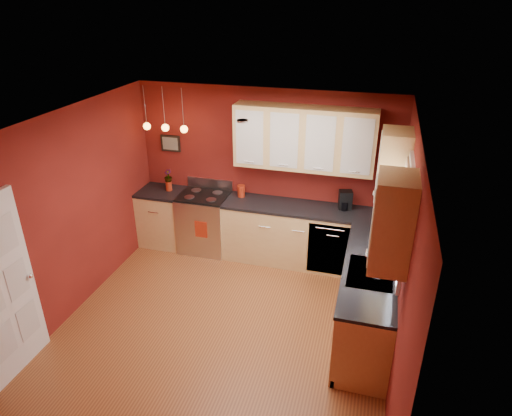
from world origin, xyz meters
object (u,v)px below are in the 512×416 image
(sink, at_px, (370,275))
(soap_pump, at_px, (377,277))
(gas_range, at_px, (205,222))
(coffee_maker, at_px, (345,201))
(red_canister, at_px, (241,191))

(sink, bearing_deg, soap_pump, -70.05)
(gas_range, bearing_deg, soap_pump, -32.17)
(gas_range, height_order, coffee_maker, coffee_maker)
(sink, relative_size, red_canister, 3.82)
(gas_range, distance_m, red_canister, 0.81)
(gas_range, xyz_separation_m, red_canister, (0.58, 0.13, 0.55))
(red_canister, bearing_deg, gas_range, -167.49)
(red_canister, relative_size, soap_pump, 1.11)
(soap_pump, bearing_deg, red_canister, 139.26)
(coffee_maker, bearing_deg, sink, -87.10)
(sink, xyz_separation_m, soap_pump, (0.07, -0.19, 0.11))
(coffee_maker, bearing_deg, gas_range, 170.50)
(red_canister, distance_m, coffee_maker, 1.59)
(red_canister, distance_m, soap_pump, 2.79)
(gas_range, relative_size, red_canister, 6.05)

